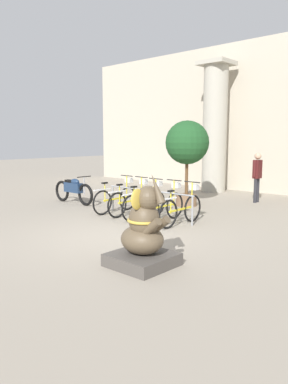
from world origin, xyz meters
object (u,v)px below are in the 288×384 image
at_px(elephant_statue, 144,235).
at_px(person_pedestrian, 257,173).
at_px(potted_tree, 187,146).
at_px(bicycle_1, 131,200).
at_px(motorcycle, 73,190).
at_px(bicycle_0, 116,198).
at_px(bicycle_4, 182,208).
at_px(bicycle_3, 164,206).
at_px(bicycle_2, 145,203).

bearing_deg(elephant_statue, person_pedestrian, 101.64).
bearing_deg(elephant_statue, potted_tree, 119.08).
xyz_separation_m(bicycle_1, motorcycle, (-2.75, 0.08, 0.05)).
height_order(bicycle_1, person_pedestrian, person_pedestrian).
bearing_deg(bicycle_0, motorcycle, 177.88).
relative_size(bicycle_4, elephant_statue, 1.07).
height_order(bicycle_1, bicycle_4, same).
relative_size(bicycle_0, motorcycle, 0.87).
height_order(bicycle_0, motorcycle, bicycle_0).
xyz_separation_m(bicycle_3, elephant_statue, (1.96, -2.91, 0.12)).
bearing_deg(potted_tree, bicycle_0, -110.93).
height_order(bicycle_3, person_pedestrian, person_pedestrian).
relative_size(bicycle_3, bicycle_4, 1.00).
bearing_deg(bicycle_4, elephant_statue, -64.80).
bearing_deg(bicycle_0, person_pedestrian, 62.97).
relative_size(bicycle_2, motorcycle, 0.87).
bearing_deg(bicycle_0, elephant_statue, -37.77).
distance_m(bicycle_3, elephant_statue, 3.51).
xyz_separation_m(bicycle_0, person_pedestrian, (2.25, 4.40, 0.59)).
bearing_deg(person_pedestrian, elephant_statue, -78.36).
height_order(bicycle_3, potted_tree, potted_tree).
bearing_deg(motorcycle, bicycle_0, -2.12).
bearing_deg(bicycle_3, bicycle_0, -179.86).
relative_size(bicycle_0, bicycle_3, 1.00).
bearing_deg(bicycle_3, bicycle_1, 179.98).
height_order(elephant_statue, person_pedestrian, person_pedestrian).
bearing_deg(potted_tree, motorcycle, -144.05).
height_order(bicycle_0, bicycle_4, same).
distance_m(bicycle_2, motorcycle, 3.35).
distance_m(person_pedestrian, potted_tree, 2.69).
xyz_separation_m(bicycle_1, bicycle_2, (0.60, -0.06, 0.00)).
height_order(bicycle_2, bicycle_4, same).
bearing_deg(bicycle_3, bicycle_2, -174.74).
height_order(bicycle_3, motorcycle, bicycle_3).
height_order(bicycle_2, elephant_statue, elephant_statue).
height_order(bicycle_0, elephant_statue, elephant_statue).
bearing_deg(person_pedestrian, bicycle_0, -117.03).
distance_m(bicycle_1, motorcycle, 2.75).
height_order(bicycle_4, motorcycle, bicycle_4).
height_order(bicycle_4, potted_tree, potted_tree).
height_order(elephant_statue, potted_tree, potted_tree).
distance_m(bicycle_4, person_pedestrian, 4.45).
relative_size(bicycle_1, person_pedestrian, 1.03).
relative_size(bicycle_0, bicycle_1, 1.00).
distance_m(bicycle_0, elephant_statue, 4.75).
xyz_separation_m(bicycle_2, bicycle_4, (1.19, 0.04, 0.00)).
relative_size(bicycle_2, bicycle_4, 1.00).
relative_size(bicycle_0, potted_tree, 0.64).
bearing_deg(bicycle_0, bicycle_4, -0.22).
distance_m(bicycle_3, potted_tree, 2.87).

